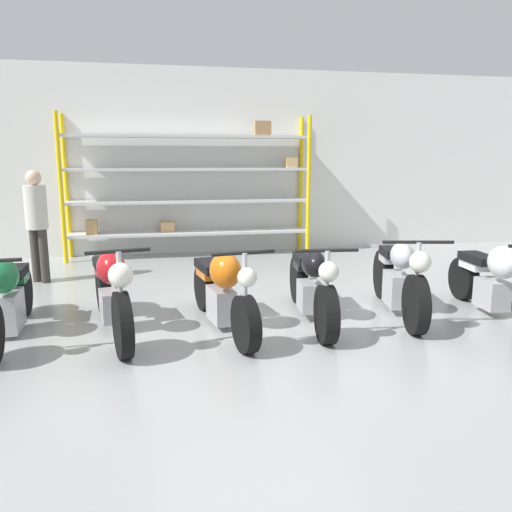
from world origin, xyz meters
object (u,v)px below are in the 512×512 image
at_px(shelving_rack, 190,186).
at_px(motorcycle_white, 496,281).
at_px(motorcycle_orange, 222,289).
at_px(person_browsing, 37,217).
at_px(motorcycle_green, 8,297).
at_px(motorcycle_red, 111,291).
at_px(motorcycle_black, 311,285).
at_px(motorcycle_silver, 399,278).

distance_m(shelving_rack, motorcycle_white, 5.72).
bearing_deg(motorcycle_orange, person_browsing, -147.17).
bearing_deg(person_browsing, motorcycle_green, 40.12).
height_order(motorcycle_red, person_browsing, person_browsing).
relative_size(motorcycle_red, motorcycle_black, 1.00).
height_order(motorcycle_green, motorcycle_orange, motorcycle_orange).
bearing_deg(motorcycle_white, motorcycle_silver, -99.48).
bearing_deg(motorcycle_orange, motorcycle_silver, 82.86).
xyz_separation_m(motorcycle_black, motorcycle_white, (2.22, -0.26, 0.01)).
relative_size(motorcycle_silver, motorcycle_white, 1.03).
bearing_deg(motorcycle_white, motorcycle_green, -88.92).
height_order(shelving_rack, motorcycle_black, shelving_rack).
bearing_deg(motorcycle_black, motorcycle_silver, 96.44).
height_order(motorcycle_orange, motorcycle_white, motorcycle_orange).
xyz_separation_m(motorcycle_red, motorcycle_orange, (1.18, -0.04, -0.03)).
xyz_separation_m(motorcycle_green, motorcycle_black, (3.30, -0.10, 0.00)).
distance_m(motorcycle_orange, motorcycle_silver, 2.16).
distance_m(motorcycle_orange, motorcycle_white, 3.27).
xyz_separation_m(shelving_rack, motorcycle_green, (-2.20, -4.21, -0.93)).
bearing_deg(motorcycle_orange, motorcycle_green, -104.65).
bearing_deg(motorcycle_green, motorcycle_white, 82.96).
bearing_deg(motorcycle_silver, motorcycle_white, 87.22).
distance_m(motorcycle_black, person_browsing, 4.39).
relative_size(shelving_rack, motorcycle_orange, 2.24).
relative_size(motorcycle_silver, person_browsing, 1.23).
relative_size(shelving_rack, motorcycle_green, 2.22).
height_order(shelving_rack, motorcycle_silver, shelving_rack).
relative_size(motorcycle_green, motorcycle_silver, 1.01).
relative_size(shelving_rack, motorcycle_silver, 2.24).
height_order(motorcycle_black, motorcycle_white, motorcycle_white).
relative_size(motorcycle_green, motorcycle_red, 0.98).
bearing_deg(person_browsing, motorcycle_white, 98.91).
bearing_deg(motorcycle_silver, motorcycle_green, -79.48).
distance_m(motorcycle_green, motorcycle_silver, 4.41).
relative_size(motorcycle_green, motorcycle_orange, 1.01).
bearing_deg(motorcycle_black, motorcycle_red, -83.68).
height_order(shelving_rack, motorcycle_orange, shelving_rack).
bearing_deg(motorcycle_black, motorcycle_white, 88.55).
xyz_separation_m(shelving_rack, motorcycle_silver, (2.20, -4.28, -0.92)).
bearing_deg(motorcycle_silver, shelving_rack, -141.30).
relative_size(shelving_rack, motorcycle_white, 2.30).
distance_m(motorcycle_red, motorcycle_silver, 3.34).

